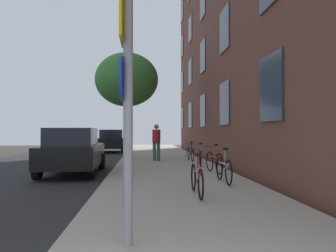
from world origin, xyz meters
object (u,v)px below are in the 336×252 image
object	(u,v)px
bicycle_4	(191,153)
bicycle_1	(224,169)
sign_post	(126,88)
car_0	(73,150)
bicycle_0	(197,179)
car_1	(112,141)
pedestrian_0	(156,140)
bicycle_2	(214,161)
traffic_light	(128,112)
tree_near	(127,80)
bicycle_3	(200,157)

from	to	relation	value
bicycle_4	bicycle_1	bearing A→B (deg)	-90.55
sign_post	car_0	xyz separation A→B (m)	(-2.25, 8.10, -1.21)
bicycle_0	bicycle_1	bearing A→B (deg)	59.89
car_1	bicycle_4	bearing A→B (deg)	-63.40
bicycle_4	car_1	world-z (taller)	car_1
pedestrian_0	car_0	bearing A→B (deg)	-128.70
bicycle_0	pedestrian_0	bearing A→B (deg)	93.48
car_1	bicycle_2	bearing A→B (deg)	-71.37
bicycle_4	car_0	xyz separation A→B (m)	(-4.73, -3.79, 0.37)
traffic_light	car_1	world-z (taller)	traffic_light
tree_near	bicycle_3	xyz separation A→B (m)	(3.17, -3.95, -3.67)
tree_near	car_1	size ratio (longest dim) A/B	1.26
sign_post	bicycle_3	xyz separation A→B (m)	(2.55, 9.58, -1.57)
tree_near	bicycle_2	xyz separation A→B (m)	(3.23, -6.38, -3.65)
traffic_light	bicycle_2	distance (m)	10.04
bicycle_2	car_1	size ratio (longest dim) A/B	0.38
bicycle_3	bicycle_4	distance (m)	2.32
bicycle_3	pedestrian_0	distance (m)	3.00
bicycle_0	bicycle_2	xyz separation A→B (m)	(1.22, 3.94, 0.02)
pedestrian_0	car_0	world-z (taller)	pedestrian_0
traffic_light	tree_near	bearing A→B (deg)	-88.69
pedestrian_0	car_1	xyz separation A→B (m)	(-2.87, 8.90, -0.27)
sign_post	bicycle_0	xyz separation A→B (m)	(1.39, 3.19, -1.57)
tree_near	car_0	world-z (taller)	tree_near
traffic_light	bicycle_0	bearing A→B (deg)	-81.05
tree_near	bicycle_2	distance (m)	8.03
sign_post	car_0	world-z (taller)	sign_post
bicycle_1	traffic_light	bearing A→B (deg)	105.21
tree_near	bicycle_3	size ratio (longest dim) A/B	3.36
bicycle_1	sign_post	bearing A→B (deg)	-115.95
bicycle_3	bicycle_4	world-z (taller)	bicycle_3
bicycle_1	bicycle_3	world-z (taller)	bicycle_1
bicycle_3	pedestrian_0	world-z (taller)	pedestrian_0
traffic_light	bicycle_1	bearing A→B (deg)	-74.79
bicycle_1	car_1	bearing A→B (deg)	105.56
bicycle_2	bicycle_4	size ratio (longest dim) A/B	1.00
sign_post	bicycle_4	bearing A→B (deg)	78.21
bicycle_4	car_0	world-z (taller)	car_0
bicycle_1	bicycle_3	distance (m)	4.62
bicycle_0	bicycle_2	distance (m)	4.13
bicycle_3	car_1	bearing A→B (deg)	112.00
tree_near	car_0	xyz separation A→B (m)	(-1.63, -5.42, -3.31)
pedestrian_0	sign_post	bearing A→B (deg)	-94.09
bicycle_4	sign_post	bearing A→B (deg)	-101.79
sign_post	bicycle_3	world-z (taller)	sign_post
bicycle_1	car_1	world-z (taller)	car_1
tree_near	bicycle_1	world-z (taller)	tree_near
bicycle_0	sign_post	bearing A→B (deg)	-113.50
bicycle_1	car_1	size ratio (longest dim) A/B	0.39
traffic_light	bicycle_0	size ratio (longest dim) A/B	2.17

